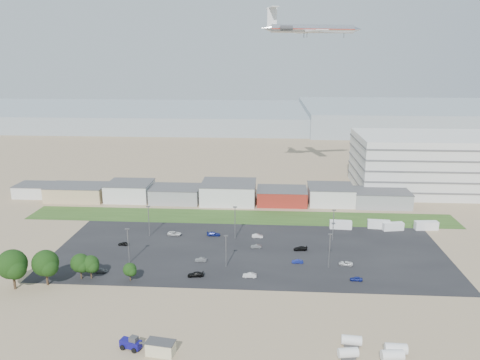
# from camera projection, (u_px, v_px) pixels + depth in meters

# --- Properties ---
(ground) EXTENTS (700.00, 700.00, 0.00)m
(ground) POSITION_uv_depth(u_px,v_px,m) (227.00, 281.00, 125.74)
(ground) COLOR #957B5F
(ground) RESTS_ON ground
(parking_lot) EXTENTS (120.00, 50.00, 0.01)m
(parking_lot) POSITION_uv_depth(u_px,v_px,m) (249.00, 251.00, 144.72)
(parking_lot) COLOR black
(parking_lot) RESTS_ON ground
(grass_strip) EXTENTS (160.00, 16.00, 0.02)m
(grass_strip) POSITION_uv_depth(u_px,v_px,m) (240.00, 217.00, 175.92)
(grass_strip) COLOR #2D4C1C
(grass_strip) RESTS_ON ground
(hills_backdrop) EXTENTS (700.00, 200.00, 9.00)m
(hills_backdrop) POSITION_uv_depth(u_px,v_px,m) (303.00, 118.00, 426.05)
(hills_backdrop) COLOR gray
(hills_backdrop) RESTS_ON ground
(building_row) EXTENTS (170.00, 20.00, 8.00)m
(building_row) POSITION_uv_depth(u_px,v_px,m) (202.00, 192.00, 194.32)
(building_row) COLOR silver
(building_row) RESTS_ON ground
(parking_garage) EXTENTS (80.00, 40.00, 25.00)m
(parking_garage) POSITION_uv_depth(u_px,v_px,m) (447.00, 163.00, 208.51)
(parking_garage) COLOR silver
(parking_garage) RESTS_ON ground
(portable_shed) EXTENTS (6.21, 3.88, 2.93)m
(portable_shed) POSITION_uv_depth(u_px,v_px,m) (161.00, 348.00, 94.15)
(portable_shed) COLOR beige
(portable_shed) RESTS_ON ground
(telehandler) EXTENTS (7.53, 4.42, 2.98)m
(telehandler) POSITION_uv_depth(u_px,v_px,m) (131.00, 342.00, 95.91)
(telehandler) COLOR #0E0C62
(telehandler) RESTS_ON ground
(storage_tank_nw) EXTENTS (4.34, 2.51, 2.49)m
(storage_tank_nw) POSITION_uv_depth(u_px,v_px,m) (352.00, 340.00, 97.07)
(storage_tank_nw) COLOR silver
(storage_tank_nw) RESTS_ON ground
(storage_tank_ne) EXTENTS (4.47, 2.36, 2.64)m
(storage_tank_ne) POSITION_uv_depth(u_px,v_px,m) (396.00, 349.00, 94.16)
(storage_tank_ne) COLOR silver
(storage_tank_ne) RESTS_ON ground
(storage_tank_sw) EXTENTS (4.24, 2.60, 2.38)m
(storage_tank_sw) POSITION_uv_depth(u_px,v_px,m) (348.00, 353.00, 93.06)
(storage_tank_sw) COLOR silver
(storage_tank_sw) RESTS_ON ground
(storage_tank_se) EXTENTS (4.55, 2.61, 2.61)m
(storage_tank_se) POSITION_uv_depth(u_px,v_px,m) (392.00, 355.00, 92.11)
(storage_tank_se) COLOR silver
(storage_tank_se) RESTS_ON ground
(box_trailer_a) EXTENTS (7.70, 2.75, 2.85)m
(box_trailer_a) POSITION_uv_depth(u_px,v_px,m) (341.00, 225.00, 163.67)
(box_trailer_a) COLOR silver
(box_trailer_a) RESTS_ON ground
(box_trailer_b) EXTENTS (7.84, 3.01, 2.88)m
(box_trailer_b) POSITION_uv_depth(u_px,v_px,m) (379.00, 224.00, 164.00)
(box_trailer_b) COLOR silver
(box_trailer_b) RESTS_ON ground
(box_trailer_c) EXTENTS (7.51, 3.60, 2.70)m
(box_trailer_c) POSITION_uv_depth(u_px,v_px,m) (393.00, 226.00, 162.21)
(box_trailer_c) COLOR silver
(box_trailer_c) RESTS_ON ground
(box_trailer_d) EXTENTS (8.07, 3.13, 2.96)m
(box_trailer_d) POSITION_uv_depth(u_px,v_px,m) (426.00, 225.00, 162.72)
(box_trailer_d) COLOR silver
(box_trailer_d) RESTS_ON ground
(tree_far_left) EXTENTS (8.13, 8.13, 12.20)m
(tree_far_left) POSITION_uv_depth(u_px,v_px,m) (12.00, 267.00, 119.63)
(tree_far_left) COLOR black
(tree_far_left) RESTS_ON ground
(tree_left) EXTENTS (7.33, 7.33, 11.00)m
(tree_left) POSITION_uv_depth(u_px,v_px,m) (46.00, 266.00, 121.96)
(tree_left) COLOR black
(tree_left) RESTS_ON ground
(tree_mid) EXTENTS (5.43, 5.43, 8.14)m
(tree_mid) POSITION_uv_depth(u_px,v_px,m) (80.00, 265.00, 125.75)
(tree_mid) COLOR black
(tree_mid) RESTS_ON ground
(tree_right) EXTENTS (5.01, 5.01, 7.52)m
(tree_right) POSITION_uv_depth(u_px,v_px,m) (90.00, 266.00, 125.96)
(tree_right) COLOR black
(tree_right) RESTS_ON ground
(tree_near) EXTENTS (3.84, 3.84, 5.77)m
(tree_near) POSITION_uv_depth(u_px,v_px,m) (130.00, 271.00, 124.92)
(tree_near) COLOR black
(tree_near) RESTS_ON ground
(lightpole_front_l) EXTENTS (1.26, 0.53, 10.72)m
(lightpole_front_l) POSITION_uv_depth(u_px,v_px,m) (128.00, 246.00, 135.05)
(lightpole_front_l) COLOR slate
(lightpole_front_l) RESTS_ON ground
(lightpole_front_m) EXTENTS (1.12, 0.47, 9.56)m
(lightpole_front_m) POSITION_uv_depth(u_px,v_px,m) (226.00, 251.00, 132.88)
(lightpole_front_m) COLOR slate
(lightpole_front_m) RESTS_ON ground
(lightpole_front_r) EXTENTS (1.21, 0.50, 10.27)m
(lightpole_front_r) POSITION_uv_depth(u_px,v_px,m) (329.00, 251.00, 132.25)
(lightpole_front_r) COLOR slate
(lightpole_front_r) RESTS_ON ground
(lightpole_back_l) EXTENTS (1.24, 0.52, 10.52)m
(lightpole_back_l) POSITION_uv_depth(u_px,v_px,m) (149.00, 221.00, 155.67)
(lightpole_back_l) COLOR slate
(lightpole_back_l) RESTS_ON ground
(lightpole_back_m) EXTENTS (1.30, 0.54, 11.01)m
(lightpole_back_m) POSITION_uv_depth(u_px,v_px,m) (235.00, 223.00, 153.75)
(lightpole_back_m) COLOR slate
(lightpole_back_m) RESTS_ON ground
(lightpole_back_r) EXTENTS (1.24, 0.52, 10.53)m
(lightpole_back_r) POSITION_uv_depth(u_px,v_px,m) (333.00, 225.00, 152.13)
(lightpole_back_r) COLOR slate
(lightpole_back_r) RESTS_ON ground
(airliner) EXTENTS (50.99, 40.58, 13.27)m
(airliner) POSITION_uv_depth(u_px,v_px,m) (313.00, 29.00, 199.08)
(airliner) COLOR silver
(parked_car_0) EXTENTS (4.23, 2.39, 1.12)m
(parked_car_0) POSITION_uv_depth(u_px,v_px,m) (346.00, 263.00, 134.92)
(parked_car_0) COLOR silver
(parked_car_0) RESTS_ON ground
(parked_car_1) EXTENTS (3.35, 1.22, 1.10)m
(parked_car_1) POSITION_uv_depth(u_px,v_px,m) (297.00, 261.00, 136.27)
(parked_car_1) COLOR navy
(parked_car_1) RESTS_ON ground
(parked_car_2) EXTENTS (3.41, 1.52, 1.14)m
(parked_car_2) POSITION_uv_depth(u_px,v_px,m) (356.00, 279.00, 125.49)
(parked_car_2) COLOR navy
(parked_car_2) RESTS_ON ground
(parked_car_3) EXTENTS (4.60, 2.33, 1.28)m
(parked_car_3) POSITION_uv_depth(u_px,v_px,m) (196.00, 274.00, 127.90)
(parked_car_3) COLOR black
(parked_car_3) RESTS_ON ground
(parked_car_4) EXTENTS (3.53, 1.41, 1.14)m
(parked_car_4) POSITION_uv_depth(u_px,v_px,m) (201.00, 260.00, 137.36)
(parked_car_4) COLOR #595B5E
(parked_car_4) RESTS_ON ground
(parked_car_5) EXTENTS (3.36, 1.47, 1.13)m
(parked_car_5) POSITION_uv_depth(u_px,v_px,m) (123.00, 244.00, 149.18)
(parked_car_5) COLOR black
(parked_car_5) RESTS_ON ground
(parked_car_6) EXTENTS (4.57, 2.01, 1.30)m
(parked_car_6) POSITION_uv_depth(u_px,v_px,m) (214.00, 234.00, 157.22)
(parked_car_6) COLOR navy
(parked_car_6) RESTS_ON ground
(parked_car_7) EXTENTS (3.38, 1.20, 1.11)m
(parked_car_7) POSITION_uv_depth(u_px,v_px,m) (256.00, 246.00, 147.05)
(parked_car_7) COLOR #595B5E
(parked_car_7) RESTS_ON ground
(parked_car_9) EXTENTS (4.89, 2.68, 1.30)m
(parked_car_9) POSITION_uv_depth(u_px,v_px,m) (174.00, 233.00, 157.57)
(parked_car_9) COLOR silver
(parked_car_9) RESTS_ON ground
(parked_car_10) EXTENTS (4.00, 1.69, 1.15)m
(parked_car_10) POSITION_uv_depth(u_px,v_px,m) (101.00, 270.00, 130.36)
(parked_car_10) COLOR #595B5E
(parked_car_10) RESTS_ON ground
(parked_car_11) EXTENTS (3.72, 1.38, 1.21)m
(parked_car_11) POSITION_uv_depth(u_px,v_px,m) (257.00, 236.00, 155.52)
(parked_car_11) COLOR silver
(parked_car_11) RESTS_ON ground
(parked_car_12) EXTENTS (4.43, 2.21, 1.24)m
(parked_car_12) POSITION_uv_depth(u_px,v_px,m) (300.00, 248.00, 145.31)
(parked_car_12) COLOR black
(parked_car_12) RESTS_ON ground
(parked_car_13) EXTENTS (3.76, 1.35, 1.23)m
(parked_car_13) POSITION_uv_depth(u_px,v_px,m) (250.00, 275.00, 127.45)
(parked_car_13) COLOR silver
(parked_car_13) RESTS_ON ground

